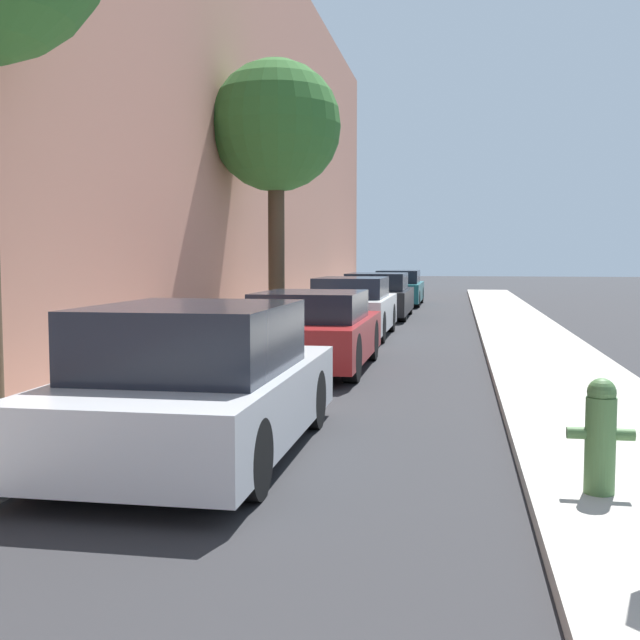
{
  "coord_description": "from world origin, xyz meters",
  "views": [
    {
      "loc": [
        1.37,
        0.81,
        1.8
      ],
      "look_at": [
        -0.41,
        10.99,
        0.97
      ],
      "focal_mm": 43.91,
      "sensor_mm": 36.0,
      "label": 1
    }
  ],
  "objects_px": {
    "parked_car_red": "(312,331)",
    "parked_car_black": "(378,296)",
    "parked_car_white": "(352,308)",
    "fire_hydrant": "(600,434)",
    "parked_car_silver": "(198,385)",
    "parked_car_teal": "(399,288)",
    "street_tree_far": "(276,128)"
  },
  "relations": [
    {
      "from": "parked_car_red",
      "to": "parked_car_black",
      "type": "bearing_deg",
      "value": 90.26
    },
    {
      "from": "parked_car_red",
      "to": "parked_car_teal",
      "type": "relative_size",
      "value": 0.87
    },
    {
      "from": "parked_car_silver",
      "to": "parked_car_black",
      "type": "xyz_separation_m",
      "value": [
        -0.02,
        16.49,
        -0.01
      ]
    },
    {
      "from": "parked_car_red",
      "to": "parked_car_black",
      "type": "xyz_separation_m",
      "value": [
        -0.05,
        10.93,
        0.02
      ]
    },
    {
      "from": "parked_car_red",
      "to": "parked_car_teal",
      "type": "xyz_separation_m",
      "value": [
        0.12,
        17.15,
        0.01
      ]
    },
    {
      "from": "parked_car_red",
      "to": "parked_car_black",
      "type": "relative_size",
      "value": 0.87
    },
    {
      "from": "parked_car_white",
      "to": "fire_hydrant",
      "type": "height_order",
      "value": "parked_car_white"
    },
    {
      "from": "parked_car_black",
      "to": "street_tree_far",
      "type": "xyz_separation_m",
      "value": [
        -1.77,
        -5.67,
        4.07
      ]
    },
    {
      "from": "parked_car_white",
      "to": "parked_car_teal",
      "type": "height_order",
      "value": "parked_car_white"
    },
    {
      "from": "parked_car_white",
      "to": "street_tree_far",
      "type": "distance_m",
      "value": 4.42
    },
    {
      "from": "fire_hydrant",
      "to": "parked_car_silver",
      "type": "bearing_deg",
      "value": 163.53
    },
    {
      "from": "street_tree_far",
      "to": "fire_hydrant",
      "type": "bearing_deg",
      "value": -66.59
    },
    {
      "from": "parked_car_white",
      "to": "parked_car_teal",
      "type": "xyz_separation_m",
      "value": [
        0.18,
        11.87,
        -0.02
      ]
    },
    {
      "from": "parked_car_red",
      "to": "street_tree_far",
      "type": "relative_size",
      "value": 0.65
    },
    {
      "from": "parked_car_silver",
      "to": "parked_car_red",
      "type": "xyz_separation_m",
      "value": [
        0.03,
        5.56,
        -0.03
      ]
    },
    {
      "from": "parked_car_silver",
      "to": "parked_car_white",
      "type": "distance_m",
      "value": 10.83
    },
    {
      "from": "parked_car_silver",
      "to": "parked_car_red",
      "type": "bearing_deg",
      "value": 89.73
    },
    {
      "from": "parked_car_red",
      "to": "street_tree_far",
      "type": "xyz_separation_m",
      "value": [
        -1.82,
        5.26,
        4.09
      ]
    },
    {
      "from": "parked_car_silver",
      "to": "parked_car_black",
      "type": "height_order",
      "value": "parked_car_silver"
    },
    {
      "from": "parked_car_silver",
      "to": "parked_car_red",
      "type": "height_order",
      "value": "parked_car_silver"
    },
    {
      "from": "parked_car_silver",
      "to": "street_tree_far",
      "type": "xyz_separation_m",
      "value": [
        -1.79,
        10.82,
        4.06
      ]
    },
    {
      "from": "street_tree_far",
      "to": "parked_car_white",
      "type": "bearing_deg",
      "value": 0.43
    },
    {
      "from": "parked_car_red",
      "to": "parked_car_black",
      "type": "distance_m",
      "value": 10.93
    },
    {
      "from": "parked_car_red",
      "to": "street_tree_far",
      "type": "height_order",
      "value": "street_tree_far"
    },
    {
      "from": "parked_car_red",
      "to": "street_tree_far",
      "type": "bearing_deg",
      "value": 109.03
    },
    {
      "from": "parked_car_black",
      "to": "fire_hydrant",
      "type": "bearing_deg",
      "value": -79.17
    },
    {
      "from": "parked_car_silver",
      "to": "street_tree_far",
      "type": "relative_size",
      "value": 0.65
    },
    {
      "from": "parked_car_teal",
      "to": "fire_hydrant",
      "type": "bearing_deg",
      "value": -82.37
    },
    {
      "from": "parked_car_silver",
      "to": "parked_car_red",
      "type": "distance_m",
      "value": 5.56
    },
    {
      "from": "parked_car_teal",
      "to": "street_tree_far",
      "type": "relative_size",
      "value": 0.75
    },
    {
      "from": "parked_car_silver",
      "to": "street_tree_far",
      "type": "height_order",
      "value": "street_tree_far"
    },
    {
      "from": "street_tree_far",
      "to": "parked_car_red",
      "type": "bearing_deg",
      "value": -70.97
    }
  ]
}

